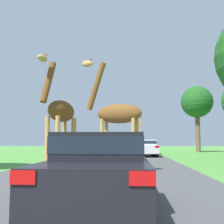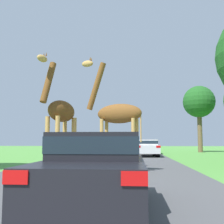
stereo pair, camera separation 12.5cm
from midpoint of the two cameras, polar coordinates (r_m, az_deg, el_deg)
name	(u,v)px [view 1 (the left image)]	position (r m, az deg, el deg)	size (l,w,h in m)	color
road	(119,154)	(29.71, 1.28, -8.48)	(8.39, 120.00, 0.00)	#4C4C4F
giraffe_near_road	(116,114)	(12.34, 0.59, -0.49)	(2.88, 1.21, 5.21)	tan
giraffe_companion	(60,115)	(12.77, -10.83, -0.70)	(1.43, 2.43, 5.06)	tan
car_lead_maroon	(102,169)	(5.48, -2.81, -11.43)	(1.71, 4.27, 1.44)	black
car_queue_right	(84,148)	(23.82, -5.91, -7.24)	(1.83, 4.64, 1.44)	navy
car_queue_left	(146,147)	(24.93, 6.70, -7.14)	(1.93, 4.79, 1.42)	silver
car_far_ahead	(100,147)	(29.62, -2.64, -7.12)	(1.73, 4.67, 1.32)	#144C28
car_verge_right	(100,151)	(17.01, -2.70, -7.83)	(1.89, 4.70, 1.35)	silver
car_rear_follower	(147,146)	(30.26, 7.08, -6.87)	(1.93, 4.21, 1.51)	gray
tree_centre_back	(197,103)	(35.70, 16.77, 1.85)	(3.84, 3.84, 8.02)	brown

